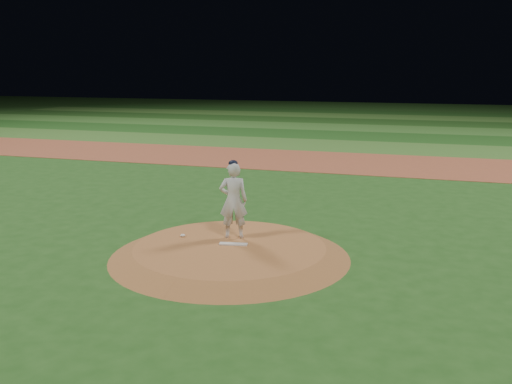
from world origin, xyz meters
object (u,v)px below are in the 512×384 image
pitchers_mound (230,251)px  pitcher_on_mound (233,200)px  pitching_rubber (233,244)px  rosin_bag (183,235)px

pitchers_mound → pitcher_on_mound: pitcher_on_mound is taller
pitching_rubber → rosin_bag: 1.40m
pitching_rubber → rosin_bag: bearing=160.8°
pitchers_mound → pitcher_on_mound: 1.25m
rosin_bag → pitcher_on_mound: pitcher_on_mound is taller
pitchers_mound → rosin_bag: rosin_bag is taller
pitching_rubber → rosin_bag: size_ratio=5.49×
pitchers_mound → pitcher_on_mound: (-0.14, 0.67, 1.05)m
pitchers_mound → pitcher_on_mound: size_ratio=2.92×
pitchers_mound → rosin_bag: 1.39m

